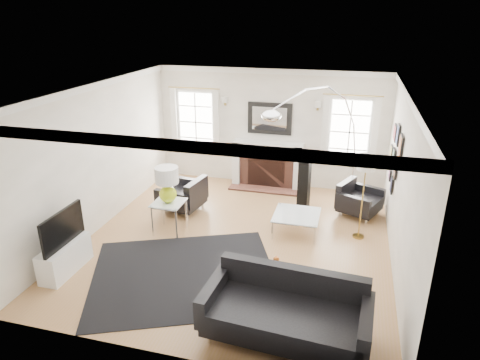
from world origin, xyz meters
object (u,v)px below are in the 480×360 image
(armchair_right, at_px, (357,200))
(arc_floor_lamp, at_px, (316,144))
(fireplace, at_px, (267,165))
(sofa, at_px, (286,311))
(gourd_lamp, at_px, (167,182))
(armchair_left, at_px, (185,196))
(coffee_table, at_px, (297,216))

(armchair_right, xyz_separation_m, arc_floor_lamp, (-0.94, -0.05, 1.17))
(fireplace, relative_size, sofa, 0.78)
(gourd_lamp, bearing_deg, arc_floor_lamp, 33.24)
(armchair_right, bearing_deg, armchair_left, -167.75)
(sofa, height_order, armchair_right, sofa)
(armchair_right, xyz_separation_m, coffee_table, (-1.12, -1.11, 0.03))
(fireplace, height_order, coffee_table, fireplace)
(sofa, bearing_deg, armchair_right, 77.82)
(fireplace, bearing_deg, arc_floor_lamp, -42.72)
(armchair_right, bearing_deg, coffee_table, -135.33)
(armchair_left, distance_m, arc_floor_lamp, 2.95)
(gourd_lamp, bearing_deg, coffee_table, 14.50)
(sofa, distance_m, armchair_left, 4.20)
(fireplace, height_order, gourd_lamp, gourd_lamp)
(sofa, distance_m, gourd_lamp, 3.53)
(armchair_right, height_order, coffee_table, armchair_right)
(coffee_table, bearing_deg, armchair_left, 172.12)
(arc_floor_lamp, bearing_deg, gourd_lamp, -146.76)
(arc_floor_lamp, bearing_deg, fireplace, 137.28)
(coffee_table, distance_m, gourd_lamp, 2.54)
(coffee_table, distance_m, arc_floor_lamp, 1.57)
(sofa, relative_size, armchair_right, 2.03)
(fireplace, height_order, armchair_left, fireplace)
(armchair_right, distance_m, arc_floor_lamp, 1.50)
(gourd_lamp, bearing_deg, armchair_right, 26.26)
(sofa, xyz_separation_m, armchair_right, (0.86, 3.99, -0.06))
(sofa, distance_m, arc_floor_lamp, 4.09)
(armchair_left, xyz_separation_m, gourd_lamp, (0.07, -0.95, 0.69))
(gourd_lamp, bearing_deg, sofa, -40.71)
(armchair_left, bearing_deg, coffee_table, -7.88)
(sofa, bearing_deg, fireplace, 104.27)
(sofa, xyz_separation_m, armchair_left, (-2.70, 3.21, -0.04))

